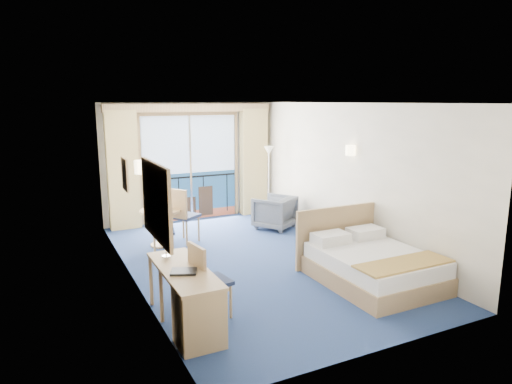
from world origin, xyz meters
name	(u,v)px	position (x,y,z in m)	size (l,w,h in m)	color
floor	(251,261)	(0.00, 0.00, 0.00)	(6.50, 6.50, 0.00)	navy
room_walls	(251,159)	(0.00, 0.00, 1.78)	(4.04, 6.54, 2.72)	white
balcony_door	(190,171)	(-0.01, 3.22, 1.14)	(2.36, 0.03, 2.52)	navy
curtain_left	(123,170)	(-1.55, 3.07, 1.28)	(0.65, 0.22, 2.55)	#D1BD73
curtain_right	(254,162)	(1.55, 3.07, 1.28)	(0.65, 0.22, 2.55)	#D1BD73
pelmet	(190,108)	(0.00, 3.10, 2.58)	(3.80, 0.25, 0.18)	tan
mirror	(156,202)	(-1.97, -1.50, 1.55)	(0.05, 1.25, 0.95)	tan
wall_print	(125,174)	(-1.97, 0.45, 1.60)	(0.04, 0.42, 0.52)	tan
sconce_left	(141,167)	(-1.94, -0.60, 1.85)	(0.18, 0.18, 0.18)	#FFEAB2
sconce_right	(350,150)	(1.94, -0.15, 1.85)	(0.18, 0.18, 0.18)	#FFEAB2
bed	(371,264)	(1.25, -1.65, 0.28)	(1.60, 1.90, 1.01)	tan
nightstand	(352,240)	(1.76, -0.55, 0.29)	(0.45, 0.43, 0.59)	tan
phone	(352,222)	(1.71, -0.56, 0.62)	(0.17, 0.13, 0.08)	silver
armchair	(275,212)	(1.37, 1.65, 0.36)	(0.76, 0.78, 0.71)	#444A53
floor_lamp	(269,164)	(1.62, 2.41, 1.30)	(0.24, 0.24, 1.71)	silver
desk	(196,307)	(-1.72, -2.12, 0.41)	(0.54, 1.56, 0.73)	tan
desk_chair	(206,277)	(-1.43, -1.67, 0.56)	(0.49, 0.49, 1.00)	#1E2846
folder	(184,272)	(-1.76, -1.83, 0.75)	(0.30, 0.23, 0.03)	black
desk_lamp	(165,234)	(-1.81, -1.25, 1.06)	(0.12, 0.12, 0.44)	silver
round_table	(161,218)	(-1.16, 1.55, 0.54)	(0.79, 0.79, 0.71)	tan
table_chair_a	(181,212)	(-0.77, 1.50, 0.62)	(0.66, 0.66, 1.10)	#1E2846
table_chair_b	(163,226)	(-1.26, 1.05, 0.51)	(0.47, 0.47, 0.91)	#1E2846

